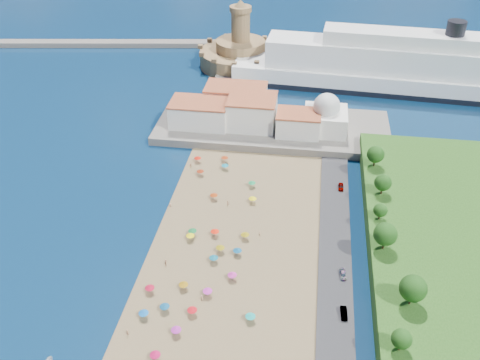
# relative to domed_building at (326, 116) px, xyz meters

# --- Properties ---
(ground) EXTENTS (700.00, 700.00, 0.00)m
(ground) POSITION_rel_domed_building_xyz_m (-30.00, -71.00, -8.97)
(ground) COLOR #071938
(ground) RESTS_ON ground
(terrace) EXTENTS (90.00, 36.00, 3.00)m
(terrace) POSITION_rel_domed_building_xyz_m (-20.00, 2.00, -7.47)
(terrace) COLOR #59544C
(terrace) RESTS_ON ground
(jetty) EXTENTS (18.00, 70.00, 2.40)m
(jetty) POSITION_rel_domed_building_xyz_m (-42.00, 37.00, -7.77)
(jetty) COLOR #59544C
(jetty) RESTS_ON ground
(breakwater) EXTENTS (199.03, 34.77, 2.60)m
(breakwater) POSITION_rel_domed_building_xyz_m (-140.00, 82.00, -7.67)
(breakwater) COLOR #59544C
(breakwater) RESTS_ON ground
(waterfront_buildings) EXTENTS (57.00, 29.00, 11.00)m
(waterfront_buildings) POSITION_rel_domed_building_xyz_m (-33.05, 2.64, -1.10)
(waterfront_buildings) COLOR silver
(waterfront_buildings) RESTS_ON terrace
(domed_building) EXTENTS (16.00, 16.00, 15.00)m
(domed_building) POSITION_rel_domed_building_xyz_m (0.00, 0.00, 0.00)
(domed_building) COLOR silver
(domed_building) RESTS_ON terrace
(fortress) EXTENTS (40.00, 40.00, 32.40)m
(fortress) POSITION_rel_domed_building_xyz_m (-42.00, 67.00, -2.29)
(fortress) COLOR #A67F53
(fortress) RESTS_ON ground
(cruise_ship) EXTENTS (150.35, 32.20, 32.60)m
(cruise_ship) POSITION_rel_domed_building_xyz_m (32.04, 49.04, 0.68)
(cruise_ship) COLOR black
(cruise_ship) RESTS_ON ground
(beach_parasols) EXTENTS (32.02, 115.89, 2.20)m
(beach_parasols) POSITION_rel_domed_building_xyz_m (-31.02, -87.83, -6.83)
(beach_parasols) COLOR gray
(beach_parasols) RESTS_ON beach
(beachgoers) EXTENTS (32.64, 92.07, 1.84)m
(beachgoers) POSITION_rel_domed_building_xyz_m (-36.00, -76.33, -7.84)
(beachgoers) COLOR tan
(beachgoers) RESTS_ON beach
(parked_cars) EXTENTS (2.08, 83.71, 1.45)m
(parked_cars) POSITION_rel_domed_building_xyz_m (6.00, -78.00, -7.60)
(parked_cars) COLOR gray
(parked_cars) RESTS_ON promenade
(hillside_trees) EXTENTS (12.32, 104.37, 8.30)m
(hillside_trees) POSITION_rel_domed_building_xyz_m (17.47, -78.98, 1.49)
(hillside_trees) COLOR #382314
(hillside_trees) RESTS_ON hillside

